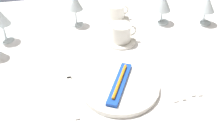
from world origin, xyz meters
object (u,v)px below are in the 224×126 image
spoon_tea (186,71)px  spoon_dessert (175,70)px  coffee_cup_right (121,32)px  wine_glass_left (75,3)px  spoon_soup (167,72)px  wine_glass_right (207,5)px  toothbrush_package (120,83)px  wine_glass_centre (1,18)px  dinner_knife (163,79)px  fork_outer (72,91)px  wine_glass_far (163,4)px  coffee_cup_left (117,11)px  dinner_plate (120,87)px

spoon_tea → spoon_dessert: bearing=165.1°
coffee_cup_right → wine_glass_left: wine_glass_left is taller
spoon_soup → spoon_tea: 0.07m
coffee_cup_right → wine_glass_right: (0.41, 0.08, 0.05)m
toothbrush_package → spoon_tea: bearing=9.1°
coffee_cup_right → wine_glass_centre: wine_glass_centre is taller
dinner_knife → fork_outer: bearing=178.6°
fork_outer → spoon_tea: (0.41, 0.02, 0.00)m
coffee_cup_right → wine_glass_far: wine_glass_far is taller
fork_outer → coffee_cup_right: coffee_cup_right is taller
coffee_cup_left → wine_glass_centre: 0.51m
fork_outer → wine_glass_left: 0.46m
dinner_plate → wine_glass_far: 0.51m
dinner_plate → wine_glass_centre: bearing=135.3°
wine_glass_far → spoon_soup: bearing=-106.9°
wine_glass_left → wine_glass_right: size_ratio=1.14×
spoon_soup → coffee_cup_left: size_ratio=2.29×
wine_glass_centre → wine_glass_far: bearing=1.0°
spoon_tea → coffee_cup_right: (-0.18, 0.24, 0.04)m
wine_glass_left → wine_glass_right: bearing=-10.8°
dinner_knife → wine_glass_centre: (-0.56, 0.38, 0.10)m
spoon_dessert → wine_glass_centre: 0.72m
spoon_dessert → spoon_tea: bearing=-14.9°
wine_glass_centre → wine_glass_right: (0.88, -0.04, -0.01)m
dinner_knife → coffee_cup_left: (-0.06, 0.47, 0.04)m
dinner_plate → spoon_tea: (0.26, 0.04, -0.01)m
spoon_soup → coffee_cup_right: size_ratio=2.12×
dinner_plate → dinner_knife: bearing=4.5°
dinner_knife → coffee_cup_right: coffee_cup_right is taller
toothbrush_package → fork_outer: 0.16m
spoon_tea → fork_outer: bearing=-177.1°
coffee_cup_left → wine_glass_centre: size_ratio=0.69×
spoon_dessert → dinner_knife: bearing=-148.1°
dinner_plate → wine_glass_right: size_ratio=2.00×
wine_glass_centre → spoon_dessert: bearing=-29.0°
toothbrush_package → wine_glass_far: bearing=53.8°
dinner_knife → wine_glass_far: bearing=70.9°
toothbrush_package → wine_glass_right: (0.49, 0.36, 0.07)m
wine_glass_centre → wine_glass_far: size_ratio=1.04×
fork_outer → wine_glass_centre: size_ratio=1.58×
toothbrush_package → wine_glass_far: size_ratio=1.44×
fork_outer → spoon_dessert: (0.38, 0.03, 0.00)m
wine_glass_left → fork_outer: bearing=-98.3°
coffee_cup_left → wine_glass_right: size_ratio=0.77×
coffee_cup_right → wine_glass_centre: 0.49m
wine_glass_far → wine_glass_right: bearing=-14.0°
spoon_dessert → coffee_cup_right: size_ratio=2.04×
dinner_plate → coffee_cup_left: coffee_cup_left is taller
spoon_tea → wine_glass_left: bearing=129.3°
coffee_cup_left → coffee_cup_right: 0.20m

